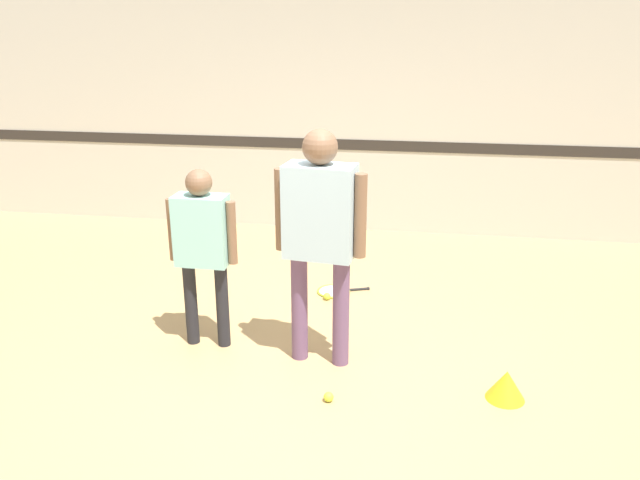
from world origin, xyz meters
TOP-DOWN VIEW (x-y plane):
  - ground_plane at (0.00, 0.00)m, footprint 16.00×16.00m
  - wall_back at (0.00, 3.36)m, footprint 16.00×0.07m
  - person_instructor at (0.12, 0.21)m, footprint 0.64×0.31m
  - person_student_left at (-0.76, 0.32)m, footprint 0.52×0.21m
  - racket_spare_on_floor at (0.06, 1.44)m, footprint 0.52×0.39m
  - tennis_ball_near_instructor at (0.27, -0.31)m, footprint 0.07×0.07m
  - tennis_ball_by_spare_racket at (0.01, 1.26)m, footprint 0.07×0.07m
  - training_cone at (1.41, -0.09)m, footprint 0.26×0.26m

SIDE VIEW (x-z plane):
  - ground_plane at x=0.00m, z-range 0.00..0.00m
  - racket_spare_on_floor at x=0.06m, z-range -0.01..0.03m
  - tennis_ball_near_instructor at x=0.27m, z-range 0.00..0.07m
  - tennis_ball_by_spare_racket at x=0.01m, z-range 0.00..0.07m
  - training_cone at x=1.41m, z-range 0.00..0.20m
  - person_student_left at x=-0.76m, z-range 0.16..1.53m
  - person_instructor at x=0.12m, z-range 0.20..1.89m
  - wall_back at x=0.00m, z-range 0.00..3.20m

